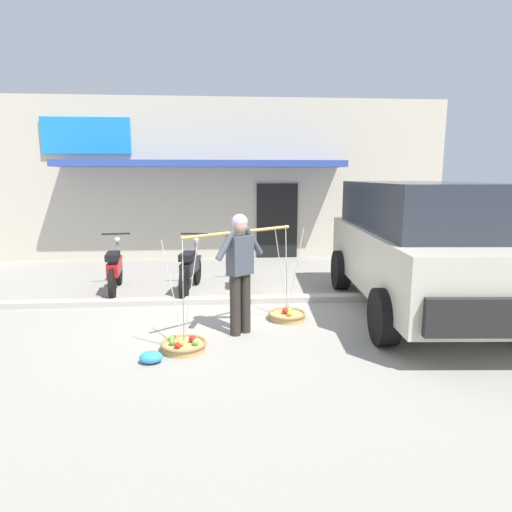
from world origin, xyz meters
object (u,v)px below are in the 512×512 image
object	(u,v)px
fruit_basket_right_side	(287,314)
plastic_litter_bag	(151,357)
motorcycle_nearest_shop	(115,269)
motorcycle_third_in_row	(246,265)
fruit_vendor	(240,266)
parked_truck	(418,243)
motorcycle_second_in_row	(190,269)
fruit_basket_left_side	(184,345)

from	to	relation	value
fruit_basket_right_side	plastic_litter_bag	world-z (taller)	fruit_basket_right_side
fruit_basket_right_side	motorcycle_nearest_shop	world-z (taller)	fruit_basket_right_side
motorcycle_third_in_row	plastic_litter_bag	distance (m)	3.80
plastic_litter_bag	fruit_vendor	bearing A→B (deg)	39.44
motorcycle_nearest_shop	parked_truck	xyz separation A→B (m)	(5.21, -1.54, 0.68)
motorcycle_nearest_shop	motorcycle_second_in_row	distance (m)	1.43
motorcycle_second_in_row	motorcycle_third_in_row	world-z (taller)	same
parked_truck	plastic_litter_bag	xyz separation A→B (m)	(-4.03, -1.78, -1.06)
fruit_basket_right_side	fruit_vendor	bearing A→B (deg)	-143.40
fruit_basket_right_side	motorcycle_nearest_shop	bearing A→B (deg)	148.49
fruit_basket_right_side	parked_truck	bearing A→B (deg)	8.26
fruit_vendor	fruit_basket_left_side	xyz separation A→B (m)	(-0.75, -0.56, -0.90)
fruit_basket_left_side	motorcycle_nearest_shop	distance (m)	3.37
fruit_basket_left_side	plastic_litter_bag	world-z (taller)	fruit_basket_left_side
fruit_basket_right_side	motorcycle_nearest_shop	size ratio (longest dim) A/B	0.80
fruit_basket_left_side	fruit_basket_right_side	size ratio (longest dim) A/B	1.00
motorcycle_third_in_row	plastic_litter_bag	bearing A→B (deg)	-110.67
fruit_vendor	motorcycle_nearest_shop	bearing A→B (deg)	133.36
fruit_basket_right_side	motorcycle_second_in_row	bearing A→B (deg)	132.40
fruit_vendor	motorcycle_third_in_row	world-z (taller)	fruit_vendor
fruit_basket_left_side	motorcycle_third_in_row	xyz separation A→B (m)	(0.98, 3.19, 0.38)
fruit_vendor	fruit_basket_left_side	bearing A→B (deg)	-143.27
motorcycle_second_in_row	parked_truck	distance (m)	4.10
fruit_vendor	motorcycle_nearest_shop	size ratio (longest dim) A/B	0.93
fruit_basket_left_side	plastic_litter_bag	distance (m)	0.50
fruit_vendor	parked_truck	size ratio (longest dim) A/B	0.34
motorcycle_nearest_shop	motorcycle_second_in_row	xyz separation A→B (m)	(1.43, -0.10, 0.00)
fruit_basket_right_side	parked_truck	xyz separation A→B (m)	(2.18, 0.32, 1.05)
fruit_basket_left_side	plastic_litter_bag	xyz separation A→B (m)	(-0.36, -0.35, -0.01)
motorcycle_second_in_row	motorcycle_nearest_shop	bearing A→B (deg)	175.84
fruit_vendor	motorcycle_third_in_row	distance (m)	2.69
motorcycle_third_in_row	parked_truck	xyz separation A→B (m)	(2.70, -1.75, 0.68)
fruit_vendor	fruit_basket_left_side	size ratio (longest dim) A/B	1.17
motorcycle_second_in_row	fruit_basket_right_side	bearing A→B (deg)	-47.60
motorcycle_nearest_shop	fruit_vendor	bearing A→B (deg)	-46.64
motorcycle_second_in_row	parked_truck	world-z (taller)	parked_truck
motorcycle_third_in_row	fruit_vendor	bearing A→B (deg)	-94.93
parked_truck	plastic_litter_bag	size ratio (longest dim) A/B	17.59
fruit_basket_right_side	motorcycle_third_in_row	size ratio (longest dim) A/B	0.80
motorcycle_nearest_shop	fruit_basket_right_side	bearing A→B (deg)	-31.51
fruit_vendor	parked_truck	world-z (taller)	parked_truck
parked_truck	fruit_basket_right_side	bearing A→B (deg)	-171.74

